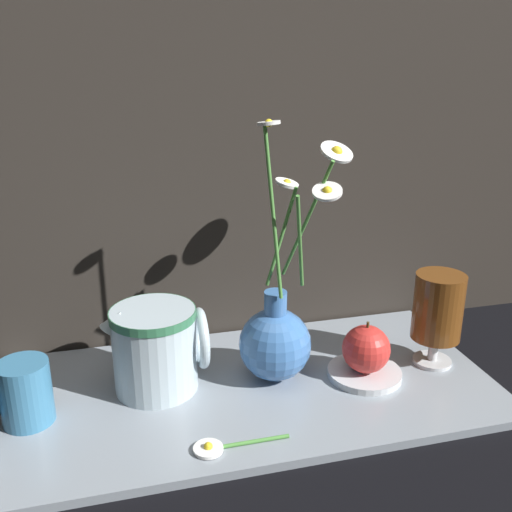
# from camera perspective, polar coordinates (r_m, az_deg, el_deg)

# --- Properties ---
(ground_plane) EXTENTS (6.00, 6.00, 0.00)m
(ground_plane) POSITION_cam_1_polar(r_m,az_deg,el_deg) (0.84, -0.92, -13.48)
(ground_plane) COLOR black
(shelf) EXTENTS (0.70, 0.34, 0.01)m
(shelf) POSITION_cam_1_polar(r_m,az_deg,el_deg) (0.83, -0.92, -13.14)
(shelf) COLOR gray
(shelf) RESTS_ON ground_plane
(vase_with_flowers) EXTENTS (0.18, 0.12, 0.37)m
(vase_with_flowers) POSITION_cam_1_polar(r_m,az_deg,el_deg) (0.82, 2.03, -8.10)
(vase_with_flowers) COLOR #3F72B7
(vase_with_flowers) RESTS_ON shelf
(yellow_mug) EXTENTS (0.07, 0.06, 0.08)m
(yellow_mug) POSITION_cam_1_polar(r_m,az_deg,el_deg) (0.79, -22.27, -12.54)
(yellow_mug) COLOR teal
(yellow_mug) RESTS_ON shelf
(ceramic_pitcher) EXTENTS (0.14, 0.12, 0.13)m
(ceramic_pitcher) POSITION_cam_1_polar(r_m,az_deg,el_deg) (0.80, -9.91, -8.79)
(ceramic_pitcher) COLOR silver
(ceramic_pitcher) RESTS_ON shelf
(tea_glass) EXTENTS (0.07, 0.07, 0.14)m
(tea_glass) POSITION_cam_1_polar(r_m,az_deg,el_deg) (0.88, 17.72, -5.09)
(tea_glass) COLOR silver
(tea_glass) RESTS_ON shelf
(saucer_plate) EXTENTS (0.11, 0.11, 0.01)m
(saucer_plate) POSITION_cam_1_polar(r_m,az_deg,el_deg) (0.86, 10.79, -11.43)
(saucer_plate) COLOR silver
(saucer_plate) RESTS_ON shelf
(orange_fruit) EXTENTS (0.07, 0.07, 0.08)m
(orange_fruit) POSITION_cam_1_polar(r_m,az_deg,el_deg) (0.84, 10.96, -9.11)
(orange_fruit) COLOR red
(orange_fruit) RESTS_ON saucer_plate
(loose_daisy) EXTENTS (0.12, 0.04, 0.01)m
(loose_daisy) POSITION_cam_1_polar(r_m,az_deg,el_deg) (0.72, -3.64, -18.49)
(loose_daisy) COLOR #4C8E3D
(loose_daisy) RESTS_ON shelf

